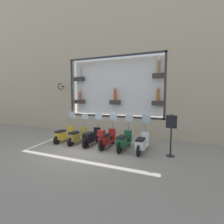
{
  "coord_description": "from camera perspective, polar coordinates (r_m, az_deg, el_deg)",
  "views": [
    {
      "loc": [
        -7.05,
        -4.55,
        2.65
      ],
      "look_at": [
        2.11,
        -0.49,
        1.65
      ],
      "focal_mm": 28.0,
      "sensor_mm": 36.0,
      "label": 1
    }
  ],
  "objects": [
    {
      "name": "scooter_olive_4",
      "position": [
        9.72,
        -11.38,
        -7.71
      ],
      "size": [
        1.79,
        0.6,
        1.54
      ],
      "color": "black",
      "rests_on": "ground_plane"
    },
    {
      "name": "scooter_yellow_5",
      "position": [
        10.26,
        -15.49,
        -7.1
      ],
      "size": [
        1.79,
        0.61,
        1.65
      ],
      "color": "black",
      "rests_on": "ground_plane"
    },
    {
      "name": "ground_plane",
      "position": [
        8.8,
        -8.73,
        -11.92
      ],
      "size": [
        120.0,
        120.0,
        0.0
      ],
      "primitive_type": "plane",
      "color": "gray"
    },
    {
      "name": "shop_sign_post",
      "position": [
        7.91,
        18.71,
        -6.69
      ],
      "size": [
        0.36,
        0.45,
        1.83
      ],
      "color": "#232326",
      "rests_on": "ground_plane"
    },
    {
      "name": "scooter_black_3",
      "position": [
        9.25,
        -6.76,
        -8.13
      ],
      "size": [
        1.81,
        0.61,
        1.69
      ],
      "color": "black",
      "rests_on": "ground_plane"
    },
    {
      "name": "scooter_white_0",
      "position": [
        8.25,
        9.75,
        -10.02
      ],
      "size": [
        1.8,
        0.61,
        1.65
      ],
      "color": "black",
      "rests_on": "ground_plane"
    },
    {
      "name": "scooter_green_1",
      "position": [
        8.5,
        3.81,
        -9.4
      ],
      "size": [
        1.81,
        0.61,
        1.61
      ],
      "color": "black",
      "rests_on": "ground_plane"
    },
    {
      "name": "building_facade",
      "position": [
        11.93,
        0.78,
        19.6
      ],
      "size": [
        1.18,
        36.0,
        10.77
      ],
      "color": "tan",
      "rests_on": "ground_plane"
    },
    {
      "name": "scooter_red_2",
      "position": [
        8.78,
        -1.87,
        -8.58
      ],
      "size": [
        1.81,
        0.6,
        1.71
      ],
      "color": "black",
      "rests_on": "ground_plane"
    }
  ]
}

